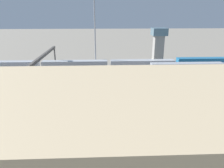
{
  "coord_description": "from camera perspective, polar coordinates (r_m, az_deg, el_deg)",
  "views": [
    {
      "loc": [
        4.53,
        57.91,
        21.09
      ],
      "look_at": [
        2.2,
        4.23,
        2.5
      ],
      "focal_mm": 34.59,
      "sensor_mm": 36.0,
      "label": 1
    }
  ],
  "objects": [
    {
      "name": "track_bed_0",
      "position": [
        78.42,
        0.92,
        3.53
      ],
      "size": [
        140.0,
        2.8,
        0.12
      ],
      "primitive_type": "cube",
      "color": "#3D3833",
      "rests_on": "ground_plane"
    },
    {
      "name": "train_on_track_2",
      "position": [
        78.24,
        27.36,
        3.27
      ],
      "size": [
        47.2,
        3.0,
        5.0
      ],
      "color": "#A8AAB2",
      "rests_on": "ground_plane"
    },
    {
      "name": "ground_plane",
      "position": [
        61.8,
        1.87,
        -0.88
      ],
      "size": [
        400.0,
        400.0,
        0.0
      ],
      "primitive_type": "plane",
      "color": "gray"
    },
    {
      "name": "signal_gantry",
      "position": [
        61.89,
        -18.73,
        5.61
      ],
      "size": [
        0.7,
        40.0,
        8.8
      ],
      "color": "#4C4742",
      "rests_on": "ground_plane"
    },
    {
      "name": "track_bed_7",
      "position": [
        45.78,
        3.51,
        -8.3
      ],
      "size": [
        140.0,
        2.8,
        0.12
      ],
      "primitive_type": "cube",
      "color": "#4C443D",
      "rests_on": "ground_plane"
    },
    {
      "name": "maintenance_shed",
      "position": [
        24.73,
        -16.05,
        -16.91
      ],
      "size": [
        51.62,
        19.8,
        13.72
      ],
      "primitive_type": "cube",
      "color": "tan",
      "rests_on": "ground_plane"
    },
    {
      "name": "light_mast_0",
      "position": [
        78.08,
        -4.6,
        15.88
      ],
      "size": [
        2.8,
        0.7,
        26.24
      ],
      "color": "#9EA0A5",
      "rests_on": "ground_plane"
    },
    {
      "name": "track_bed_2",
      "position": [
        68.86,
        1.41,
        1.3
      ],
      "size": [
        140.0,
        2.8,
        0.12
      ],
      "primitive_type": "cube",
      "color": "#3D3833",
      "rests_on": "ground_plane"
    },
    {
      "name": "control_tower",
      "position": [
        94.52,
        12.21,
        10.77
      ],
      "size": [
        6.0,
        6.0,
        13.9
      ],
      "color": "gray",
      "rests_on": "ground_plane"
    },
    {
      "name": "train_on_track_0",
      "position": [
        77.77,
        -1.89,
        4.94
      ],
      "size": [
        90.6,
        3.0,
        4.4
      ],
      "color": "#1E6B9E",
      "rests_on": "ground_plane"
    },
    {
      "name": "track_bed_6",
      "position": [
        50.25,
        2.93,
        -5.68
      ],
      "size": [
        140.0,
        2.8,
        0.12
      ],
      "primitive_type": "cube",
      "color": "#3D3833",
      "rests_on": "ground_plane"
    },
    {
      "name": "track_bed_1",
      "position": [
        73.62,
        1.15,
        2.49
      ],
      "size": [
        140.0,
        2.8,
        0.12
      ],
      "primitive_type": "cube",
      "color": "#3D3833",
      "rests_on": "ground_plane"
    },
    {
      "name": "track_bed_3",
      "position": [
        64.13,
        1.71,
        -0.07
      ],
      "size": [
        140.0,
        2.8,
        0.12
      ],
      "primitive_type": "cube",
      "color": "#3D3833",
      "rests_on": "ground_plane"
    },
    {
      "name": "track_bed_4",
      "position": [
        59.44,
        2.05,
        -1.65
      ],
      "size": [
        140.0,
        2.8,
        0.12
      ],
      "primitive_type": "cube",
      "color": "#3D3833",
      "rests_on": "ground_plane"
    },
    {
      "name": "train_on_track_3",
      "position": [
        64.87,
        -14.79,
        1.34
      ],
      "size": [
        71.4,
        3.0,
        3.8
      ],
      "color": "#B7BABF",
      "rests_on": "ground_plane"
    },
    {
      "name": "train_on_track_4",
      "position": [
        59.64,
        -13.99,
        0.43
      ],
      "size": [
        71.4,
        3.06,
        5.0
      ],
      "color": "#A8AAB2",
      "rests_on": "ground_plane"
    },
    {
      "name": "track_bed_5",
      "position": [
        54.81,
        2.45,
        -3.5
      ],
      "size": [
        140.0,
        2.8,
        0.12
      ],
      "primitive_type": "cube",
      "color": "#4C443D",
      "rests_on": "ground_plane"
    },
    {
      "name": "train_on_track_6",
      "position": [
        51.29,
        -19.41,
        -3.18
      ],
      "size": [
        71.4,
        3.06,
        5.0
      ],
      "color": "#B7BABF",
      "rests_on": "ground_plane"
    }
  ]
}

